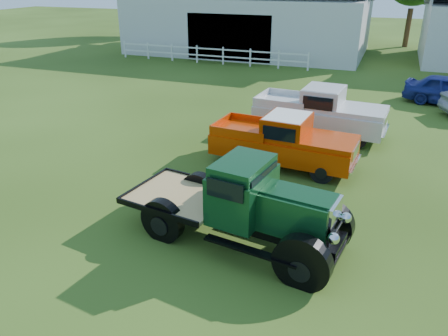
% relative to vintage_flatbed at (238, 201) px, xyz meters
% --- Properties ---
extents(ground, '(120.00, 120.00, 0.00)m').
position_rel_vintage_flatbed_xyz_m(ground, '(-1.21, 0.52, -1.07)').
color(ground, '#24380C').
extents(shed_left, '(18.80, 10.20, 5.60)m').
position_rel_vintage_flatbed_xyz_m(shed_left, '(-8.21, 26.52, 1.73)').
color(shed_left, '#AEAEAE').
rests_on(shed_left, ground).
extents(fence_rail, '(14.20, 0.16, 1.20)m').
position_rel_vintage_flatbed_xyz_m(fence_rail, '(-9.21, 20.52, -0.47)').
color(fence_rail, white).
rests_on(fence_rail, ground).
extents(vintage_flatbed, '(5.67, 2.92, 2.15)m').
position_rel_vintage_flatbed_xyz_m(vintage_flatbed, '(0.00, 0.00, 0.00)').
color(vintage_flatbed, '#0E391B').
rests_on(vintage_flatbed, ground).
extents(red_pickup, '(5.04, 2.28, 1.79)m').
position_rel_vintage_flatbed_xyz_m(red_pickup, '(-0.09, 4.84, -0.18)').
color(red_pickup, '#BF3304').
rests_on(red_pickup, ground).
extents(white_pickup, '(5.36, 2.43, 1.91)m').
position_rel_vintage_flatbed_xyz_m(white_pickup, '(0.53, 8.27, -0.12)').
color(white_pickup, '#BBBBBB').
rests_on(white_pickup, ground).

